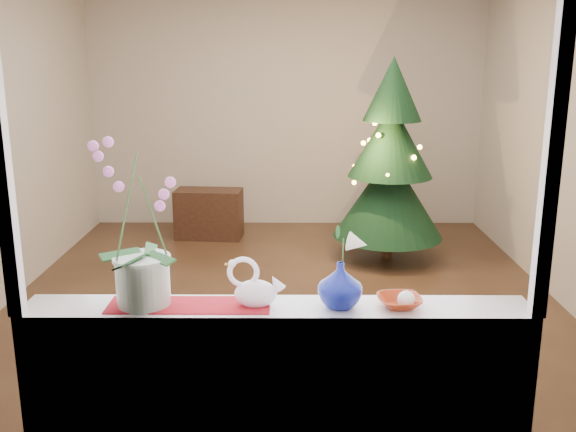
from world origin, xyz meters
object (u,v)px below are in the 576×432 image
orchid_pot (140,224)px  xmas_tree (390,161)px  amber_dish (399,302)px  side_table (209,214)px  swan (255,283)px  paperweight (406,300)px  blue_vase (340,281)px

orchid_pot → xmas_tree: (1.59, 3.51, -0.31)m
amber_dish → side_table: 4.51m
swan → orchid_pot: bearing=-177.0°
orchid_pot → swan: (0.48, -0.01, -0.26)m
orchid_pot → amber_dish: (1.10, -0.01, -0.34)m
orchid_pot → paperweight: bearing=-1.4°
swan → blue_vase: (0.36, -0.00, 0.01)m
amber_dish → xmas_tree: (0.49, 3.53, 0.04)m
blue_vase → amber_dish: bearing=0.0°
paperweight → side_table: size_ratio=0.11×
orchid_pot → xmas_tree: xmas_tree is taller
blue_vase → paperweight: blue_vase is taller
swan → xmas_tree: size_ratio=0.13×
blue_vase → paperweight: size_ratio=3.00×
xmas_tree → side_table: xmas_tree is taller
paperweight → side_table: bearing=108.2°
paperweight → side_table: 4.53m
paperweight → xmas_tree: size_ratio=0.04×
swan → blue_vase: size_ratio=1.08×
paperweight → xmas_tree: bearing=82.6°
blue_vase → side_table: size_ratio=0.32×
orchid_pot → side_table: 4.36m
amber_dish → xmas_tree: xmas_tree is taller
orchid_pot → swan: 0.55m
xmas_tree → blue_vase: bearing=-101.9°
orchid_pot → swan: bearing=-1.4°
blue_vase → xmas_tree: 3.60m
amber_dish → side_table: bearing=107.9°
paperweight → swan: bearing=178.6°
blue_vase → paperweight: bearing=-2.7°
orchid_pot → xmas_tree: 3.87m
swan → amber_dish: size_ratio=1.54×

